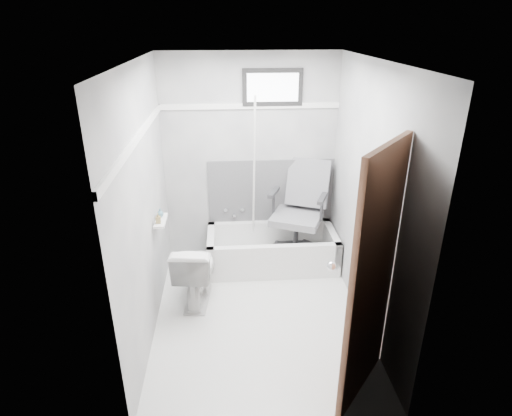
{
  "coord_description": "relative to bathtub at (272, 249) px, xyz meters",
  "views": [
    {
      "loc": [
        -0.28,
        -3.48,
        2.69
      ],
      "look_at": [
        0.0,
        0.35,
        1.0
      ],
      "focal_mm": 30.0,
      "sensor_mm": 36.0,
      "label": 1
    }
  ],
  "objects": [
    {
      "name": "wall_left",
      "position": [
        -1.23,
        -0.93,
        0.99
      ],
      "size": [
        0.02,
        2.6,
        2.4
      ],
      "primitive_type": "cube",
      "color": "gray",
      "rests_on": "floor"
    },
    {
      "name": "backerboard",
      "position": [
        0.02,
        0.36,
        0.59
      ],
      "size": [
        1.5,
        0.02,
        0.78
      ],
      "primitive_type": "cube",
      "color": "#4C4C4F",
      "rests_on": "wall_back"
    },
    {
      "name": "wall_front",
      "position": [
        -0.23,
        -2.23,
        0.99
      ],
      "size": [
        2.0,
        0.02,
        2.4
      ],
      "primitive_type": "cube",
      "color": "gray",
      "rests_on": "floor"
    },
    {
      "name": "shelf",
      "position": [
        -1.16,
        -0.59,
        0.69
      ],
      "size": [
        0.1,
        0.32,
        0.02
      ],
      "primitive_type": "cube",
      "color": "white",
      "rests_on": "wall_left"
    },
    {
      "name": "soap_bottle_b",
      "position": [
        -1.17,
        -0.53,
        0.75
      ],
      "size": [
        0.09,
        0.09,
        0.08
      ],
      "primitive_type": "imported",
      "rotation": [
        0.0,
        0.0,
        0.95
      ],
      "color": "slate",
      "rests_on": "shelf"
    },
    {
      "name": "trim_left",
      "position": [
        -1.22,
        -0.93,
        1.61
      ],
      "size": [
        0.02,
        2.6,
        0.06
      ],
      "primitive_type": "cube",
      "color": "white",
      "rests_on": "wall_left"
    },
    {
      "name": "ceiling",
      "position": [
        -0.23,
        -0.93,
        2.19
      ],
      "size": [
        2.6,
        2.6,
        0.0
      ],
      "primitive_type": "plane",
      "rotation": [
        3.14,
        0.0,
        0.0
      ],
      "color": "silver",
      "rests_on": "floor"
    },
    {
      "name": "faucet",
      "position": [
        -0.43,
        0.34,
        0.34
      ],
      "size": [
        0.26,
        0.1,
        0.16
      ],
      "primitive_type": null,
      "color": "silver",
      "rests_on": "wall_back"
    },
    {
      "name": "bathtub",
      "position": [
        0.0,
        0.0,
        0.0
      ],
      "size": [
        1.5,
        0.7,
        0.42
      ],
      "primitive_type": null,
      "color": "silver",
      "rests_on": "floor"
    },
    {
      "name": "soap_bottle_a",
      "position": [
        -1.17,
        -0.67,
        0.76
      ],
      "size": [
        0.05,
        0.05,
        0.1
      ],
      "primitive_type": "imported",
      "rotation": [
        0.0,
        0.0,
        0.02
      ],
      "color": "olive",
      "rests_on": "shelf"
    },
    {
      "name": "toilet",
      "position": [
        -0.85,
        -0.65,
        0.13
      ],
      "size": [
        0.46,
        0.73,
        0.68
      ],
      "primitive_type": "imported",
      "rotation": [
        0.0,
        0.0,
        3.03
      ],
      "color": "white",
      "rests_on": "floor"
    },
    {
      "name": "window",
      "position": [
        0.02,
        0.36,
        1.81
      ],
      "size": [
        0.66,
        0.04,
        0.4
      ],
      "primitive_type": null,
      "color": "black",
      "rests_on": "wall_back"
    },
    {
      "name": "trim_back",
      "position": [
        -0.23,
        0.36,
        1.61
      ],
      "size": [
        2.0,
        0.02,
        0.06
      ],
      "primitive_type": "cube",
      "color": "white",
      "rests_on": "wall_back"
    },
    {
      "name": "floor",
      "position": [
        -0.23,
        -0.93,
        -0.21
      ],
      "size": [
        2.6,
        2.6,
        0.0
      ],
      "primitive_type": "plane",
      "color": "white",
      "rests_on": "ground"
    },
    {
      "name": "door",
      "position": [
        0.75,
        -2.21,
        0.79
      ],
      "size": [
        0.78,
        0.78,
        2.0
      ],
      "primitive_type": null,
      "color": "#51311E",
      "rests_on": "floor"
    },
    {
      "name": "office_chair",
      "position": [
        0.29,
        0.03,
        0.47
      ],
      "size": [
        0.84,
        0.84,
        1.11
      ],
      "primitive_type": null,
      "rotation": [
        0.0,
        0.0,
        -0.41
      ],
      "color": "#5E5D62",
      "rests_on": "bathtub"
    },
    {
      "name": "wall_right",
      "position": [
        0.77,
        -0.93,
        0.99
      ],
      "size": [
        0.02,
        2.6,
        2.4
      ],
      "primitive_type": "cube",
      "color": "gray",
      "rests_on": "floor"
    },
    {
      "name": "pole",
      "position": [
        -0.2,
        0.13,
        0.84
      ],
      "size": [
        0.02,
        0.41,
        1.92
      ],
      "primitive_type": "cylinder",
      "rotation": [
        0.2,
        0.0,
        0.0
      ],
      "color": "silver",
      "rests_on": "bathtub"
    },
    {
      "name": "wall_back",
      "position": [
        -0.23,
        0.37,
        0.99
      ],
      "size": [
        2.0,
        0.02,
        2.4
      ],
      "primitive_type": "cube",
      "color": "gray",
      "rests_on": "floor"
    }
  ]
}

